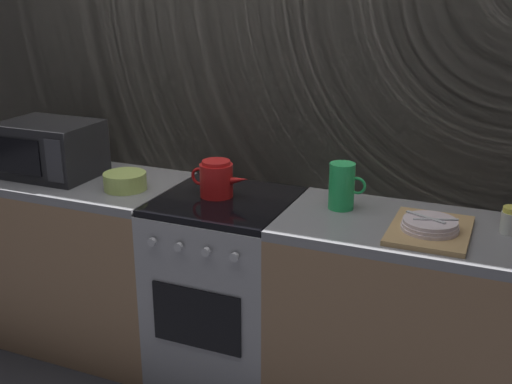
% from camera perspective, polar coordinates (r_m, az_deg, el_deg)
% --- Properties ---
extents(ground_plane, '(8.00, 8.00, 0.00)m').
position_cam_1_polar(ground_plane, '(3.22, -2.56, -15.89)').
color(ground_plane, '#2D2D33').
extents(back_wall, '(3.60, 0.05, 2.40)m').
position_cam_1_polar(back_wall, '(3.01, -0.23, 6.70)').
color(back_wall, '#A39989').
rests_on(back_wall, ground_plane).
extents(counter_left, '(1.20, 0.60, 0.90)m').
position_cam_1_polar(counter_left, '(3.44, -16.43, -5.71)').
color(counter_left, '#997251').
rests_on(counter_left, ground_plane).
extents(stove_unit, '(0.60, 0.63, 0.90)m').
position_cam_1_polar(stove_unit, '(2.98, -2.70, -8.78)').
color(stove_unit, '#9E9EA3').
rests_on(stove_unit, ground_plane).
extents(counter_right, '(1.20, 0.60, 0.90)m').
position_cam_1_polar(counter_right, '(2.76, 14.79, -11.85)').
color(counter_right, '#997251').
rests_on(counter_right, ground_plane).
extents(microwave, '(0.46, 0.35, 0.27)m').
position_cam_1_polar(microwave, '(3.27, -18.25, 3.76)').
color(microwave, black).
rests_on(microwave, counter_left).
extents(kettle, '(0.28, 0.15, 0.17)m').
position_cam_1_polar(kettle, '(2.81, -3.62, 1.20)').
color(kettle, red).
rests_on(kettle, stove_unit).
extents(mixing_bowl, '(0.20, 0.20, 0.08)m').
position_cam_1_polar(mixing_bowl, '(2.98, -11.86, 0.98)').
color(mixing_bowl, '#B7D166').
rests_on(mixing_bowl, counter_left).
extents(pitcher, '(0.16, 0.11, 0.20)m').
position_cam_1_polar(pitcher, '(2.67, 7.86, 0.54)').
color(pitcher, green).
rests_on(pitcher, counter_right).
extents(dish_pile, '(0.30, 0.40, 0.07)m').
position_cam_1_polar(dish_pile, '(2.50, 15.59, -3.17)').
color(dish_pile, tan).
rests_on(dish_pile, counter_right).
extents(spice_jar, '(0.08, 0.08, 0.10)m').
position_cam_1_polar(spice_jar, '(2.60, 22.24, -2.42)').
color(spice_jar, silver).
rests_on(spice_jar, counter_right).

